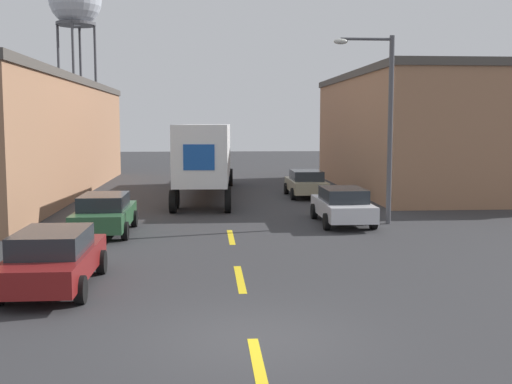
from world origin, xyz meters
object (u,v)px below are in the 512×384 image
object	(u,v)px
parked_car_left_near	(54,258)
semi_truck	(207,153)
parked_car_left_far	(105,213)
street_lamp	(383,115)
water_tower	(75,3)
parked_car_right_mid	(342,205)
parked_car_right_far	(306,183)

from	to	relation	value
parked_car_left_near	semi_truck	bearing A→B (deg)	79.25
parked_car_left_far	parked_car_left_near	bearing A→B (deg)	-90.00
parked_car_left_far	street_lamp	xyz separation A→B (m)	(10.72, 1.47, 3.58)
parked_car_left_near	water_tower	bearing A→B (deg)	100.32
semi_truck	parked_car_left_near	distance (m)	20.14
parked_car_left_far	parked_car_right_mid	distance (m)	9.30
water_tower	parked_car_left_near	bearing A→B (deg)	-79.68
parked_car_left_far	semi_truck	bearing A→B (deg)	72.46
parked_car_right_far	semi_truck	bearing A→B (deg)	172.32
parked_car_right_mid	street_lamp	world-z (taller)	street_lamp
parked_car_right_far	parked_car_left_near	size ratio (longest dim) A/B	1.00
parked_car_right_mid	water_tower	bearing A→B (deg)	112.78
parked_car_right_far	water_tower	bearing A→B (deg)	117.95
parked_car_right_far	parked_car_left_far	bearing A→B (deg)	-129.48
parked_car_left_far	water_tower	bearing A→B (deg)	101.99
parked_car_right_far	parked_car_right_mid	world-z (taller)	same
parked_car_left_near	street_lamp	xyz separation A→B (m)	(10.72, 9.34, 3.58)
parked_car_left_near	parked_car_right_mid	distance (m)	13.16
semi_truck	street_lamp	size ratio (longest dim) A/B	2.08
semi_truck	parked_car_right_mid	distance (m)	11.73
parked_car_left_far	parked_car_left_near	size ratio (longest dim) A/B	1.00
parked_car_right_mid	street_lamp	bearing A→B (deg)	-4.07
semi_truck	parked_car_left_far	xyz separation A→B (m)	(-3.74, -11.85, -1.61)
parked_car_left_near	parked_car_left_far	bearing A→B (deg)	90.00
parked_car_left_near	parked_car_right_far	bearing A→B (deg)	64.26
parked_car_right_far	parked_car_left_near	world-z (taller)	same
semi_truck	street_lamp	xyz separation A→B (m)	(6.98, -10.38, 1.96)
semi_truck	parked_car_right_far	xyz separation A→B (m)	(5.42, -0.73, -1.61)
parked_car_right_mid	street_lamp	xyz separation A→B (m)	(1.56, -0.11, 3.58)
semi_truck	water_tower	world-z (taller)	water_tower
street_lamp	semi_truck	bearing A→B (deg)	123.89
semi_truck	parked_car_right_mid	size ratio (longest dim) A/B	3.33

